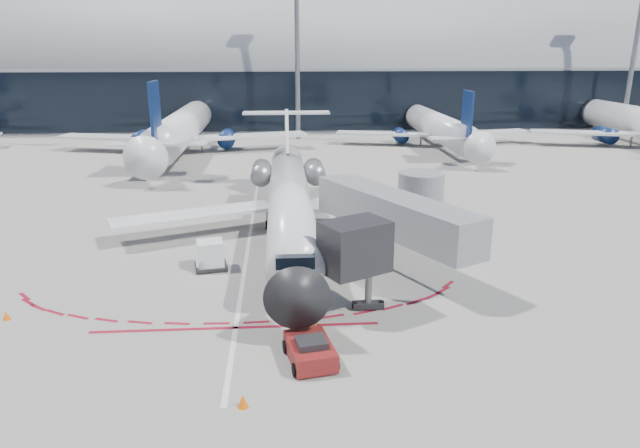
{
  "coord_description": "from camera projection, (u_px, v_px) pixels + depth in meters",
  "views": [
    {
      "loc": [
        2.37,
        -36.72,
        13.08
      ],
      "look_at": [
        4.8,
        -1.69,
        2.15
      ],
      "focal_mm": 32.0,
      "sensor_mm": 36.0,
      "label": 1
    }
  ],
  "objects": [
    {
      "name": "pushback_tug",
      "position": [
        310.0,
        350.0,
        24.66
      ],
      "size": [
        2.41,
        4.68,
        1.19
      ],
      "rotation": [
        0.0,
        0.0,
        0.19
      ],
      "color": "maroon",
      "rests_on": "ground"
    },
    {
      "name": "safety_cone_left",
      "position": [
        6.0,
        315.0,
        28.5
      ],
      "size": [
        0.36,
        0.36,
        0.5
      ],
      "primitive_type": "cone",
      "color": "#FF6305",
      "rests_on": "ground"
    },
    {
      "name": "regional_jet",
      "position": [
        290.0,
        200.0,
        40.64
      ],
      "size": [
        25.62,
        31.59,
        7.91
      ],
      "color": "silver",
      "rests_on": "ground"
    },
    {
      "name": "terminal_building",
      "position": [
        265.0,
        75.0,
        98.06
      ],
      "size": [
        150.0,
        24.15,
        24.0
      ],
      "color": "gray",
      "rests_on": "ground"
    },
    {
      "name": "ground",
      "position": [
        248.0,
        248.0,
        38.71
      ],
      "size": [
        260.0,
        260.0,
        0.0
      ],
      "primitive_type": "plane",
      "color": "gray",
      "rests_on": "ground"
    },
    {
      "name": "bg_airliner_2",
      "position": [
        436.0,
        107.0,
        78.64
      ],
      "size": [
        32.19,
        34.09,
        10.42
      ],
      "primitive_type": null,
      "color": "silver",
      "rests_on": "ground"
    },
    {
      "name": "light_mast_east",
      "position": [
        635.0,
        51.0,
        84.35
      ],
      "size": [
        0.7,
        0.7,
        25.0
      ],
      "primitive_type": "cylinder",
      "color": "slate",
      "rests_on": "ground"
    },
    {
      "name": "safety_cone_right",
      "position": [
        243.0,
        401.0,
        21.55
      ],
      "size": [
        0.4,
        0.4,
        0.55
      ],
      "primitive_type": "cone",
      "color": "#FF6305",
      "rests_on": "ground"
    },
    {
      "name": "jet_bridge",
      "position": [
        401.0,
        216.0,
        35.59
      ],
      "size": [
        10.03,
        15.2,
        4.9
      ],
      "color": "gray",
      "rests_on": "ground"
    },
    {
      "name": "apron_centerline",
      "position": [
        249.0,
        239.0,
        40.61
      ],
      "size": [
        0.25,
        40.0,
        0.01
      ],
      "primitive_type": "cube",
      "color": "silver",
      "rests_on": "ground"
    },
    {
      "name": "apron_stop_bar",
      "position": [
        236.0,
        328.0,
        27.75
      ],
      "size": [
        14.0,
        0.25,
        0.01
      ],
      "primitive_type": "cube",
      "color": "maroon",
      "rests_on": "ground"
    },
    {
      "name": "ramp_worker",
      "position": [
        313.0,
        313.0,
        27.3
      ],
      "size": [
        0.78,
        0.76,
        1.8
      ],
      "primitive_type": "imported",
      "rotation": [
        0.0,
        0.0,
        3.88
      ],
      "color": "#D7EF19",
      "rests_on": "ground"
    },
    {
      "name": "bg_airliner_1",
      "position": [
        182.0,
        103.0,
        73.49
      ],
      "size": [
        37.92,
        40.15,
        12.27
      ],
      "primitive_type": null,
      "color": "silver",
      "rests_on": "ground"
    },
    {
      "name": "light_mast_centre",
      "position": [
        297.0,
        51.0,
        81.04
      ],
      "size": [
        0.7,
        0.7,
        25.0
      ],
      "primitive_type": "cylinder",
      "color": "slate",
      "rests_on": "ground"
    },
    {
      "name": "uld_container",
      "position": [
        210.0,
        255.0,
        34.85
      ],
      "size": [
        2.19,
        1.96,
        1.8
      ],
      "rotation": [
        0.0,
        0.0,
        0.18
      ],
      "color": "black",
      "rests_on": "ground"
    }
  ]
}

